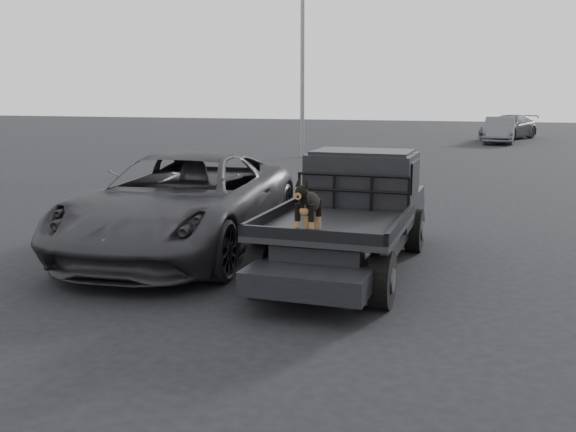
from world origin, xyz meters
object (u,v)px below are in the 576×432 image
(dog, at_px, (309,208))
(distant_car_a, at_px, (499,130))
(parked_suv, at_px, (184,203))
(flatbed_ute, at_px, (349,241))
(distant_car_b, at_px, (509,127))

(dog, distance_m, distant_car_a, 30.41)
(dog, relative_size, distant_car_a, 0.17)
(parked_suv, relative_size, distant_car_a, 1.38)
(flatbed_ute, distance_m, distant_car_b, 32.47)
(dog, bearing_deg, flatbed_ute, 86.40)
(flatbed_ute, bearing_deg, dog, -93.60)
(distant_car_a, distance_m, distant_car_b, 3.92)
(flatbed_ute, xyz_separation_m, parked_suv, (-3.05, 0.34, 0.39))
(parked_suv, bearing_deg, flatbed_ute, -11.99)
(parked_suv, bearing_deg, distant_car_b, 74.38)
(flatbed_ute, height_order, parked_suv, parked_suv)
(distant_car_b, bearing_deg, parked_suv, -75.81)
(flatbed_ute, bearing_deg, distant_car_b, 85.45)
(parked_suv, height_order, distant_car_a, parked_suv)
(distant_car_a, bearing_deg, distant_car_b, 84.18)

